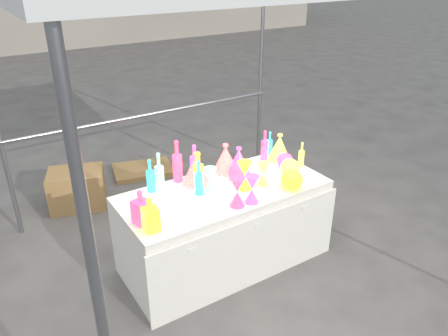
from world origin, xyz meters
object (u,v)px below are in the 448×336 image
cardboard_box_closed (77,189)px  hourglass_0 (237,192)px  globe_0 (292,181)px  display_table (225,226)px  decanter_0 (151,214)px  lampshade_0 (196,168)px

cardboard_box_closed → hourglass_0: size_ratio=2.34×
hourglass_0 → globe_0: (0.55, -0.02, -0.05)m
display_table → decanter_0: decanter_0 is taller
display_table → cardboard_box_closed: bearing=116.2°
decanter_0 → globe_0: size_ratio=1.41×
display_table → globe_0: 0.73m
globe_0 → display_table: bearing=148.8°
display_table → decanter_0: (-0.78, -0.23, 0.51)m
globe_0 → lampshade_0: size_ratio=0.65×
display_table → cardboard_box_closed: display_table is taller
lampshade_0 → globe_0: bearing=-17.9°
globe_0 → cardboard_box_closed: bearing=123.5°
cardboard_box_closed → hourglass_0: 2.24m
cardboard_box_closed → hourglass_0: bearing=-48.9°
hourglass_0 → globe_0: hourglass_0 is taller
cardboard_box_closed → decanter_0: (0.07, -1.95, 0.67)m
globe_0 → decanter_0: bearing=177.0°
hourglass_0 → decanter_0: bearing=176.0°
hourglass_0 → globe_0: 0.55m
display_table → lampshade_0: 0.59m
display_table → globe_0: globe_0 is taller
cardboard_box_closed → hourglass_0: hourglass_0 is taller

